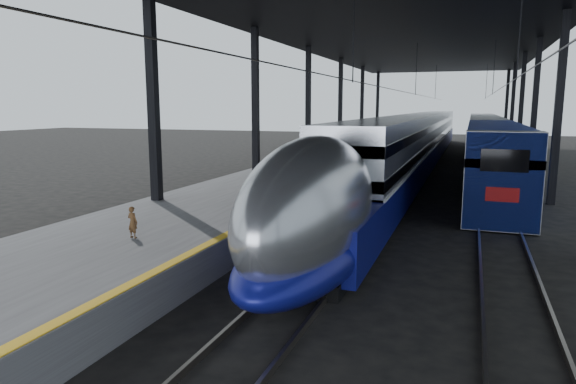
% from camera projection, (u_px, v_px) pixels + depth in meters
% --- Properties ---
extents(ground, '(160.00, 160.00, 0.00)m').
position_uv_depth(ground, '(236.00, 280.00, 13.96)').
color(ground, black).
rests_on(ground, ground).
extents(platform, '(6.00, 80.00, 1.00)m').
position_uv_depth(platform, '(318.00, 171.00, 33.62)').
color(platform, '#4C4C4F').
rests_on(platform, ground).
extents(yellow_strip, '(0.30, 80.00, 0.01)m').
position_uv_depth(yellow_strip, '(361.00, 165.00, 32.61)').
color(yellow_strip, gold).
rests_on(yellow_strip, platform).
extents(rails, '(6.52, 80.00, 0.16)m').
position_uv_depth(rails, '(445.00, 183.00, 31.04)').
color(rails, slate).
rests_on(rails, ground).
extents(canopy, '(18.00, 75.00, 9.47)m').
position_uv_depth(canopy, '(407.00, 30.00, 30.41)').
color(canopy, black).
rests_on(canopy, ground).
extents(tgv_train, '(2.83, 65.20, 4.06)m').
position_uv_depth(tgv_train, '(418.00, 143.00, 39.01)').
color(tgv_train, '#A9ABB0').
rests_on(tgv_train, ground).
extents(second_train, '(2.73, 56.05, 3.76)m').
position_uv_depth(second_train, '(486.00, 139.00, 43.99)').
color(second_train, navy).
rests_on(second_train, ground).
extents(child, '(0.36, 0.26, 0.90)m').
position_uv_depth(child, '(133.00, 222.00, 14.40)').
color(child, '#54361C').
rests_on(child, platform).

